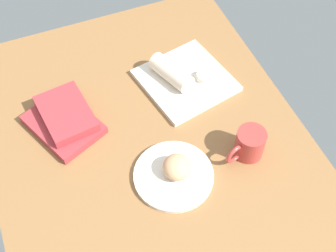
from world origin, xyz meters
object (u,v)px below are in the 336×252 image
object	(u,v)px
scone_pastry	(177,167)
square_plate	(186,80)
book_stack	(65,119)
breakfast_wrap	(171,72)
sauce_cup	(204,76)
round_plate	(174,176)
coffee_mug	(249,144)

from	to	relation	value
scone_pastry	square_plate	size ratio (longest dim) A/B	0.31
scone_pastry	book_stack	bearing A→B (deg)	40.24
breakfast_wrap	sauce_cup	bearing A→B (deg)	135.75
breakfast_wrap	book_stack	size ratio (longest dim) A/B	0.57
scone_pastry	sauce_cup	bearing A→B (deg)	-36.99
sauce_cup	square_plate	bearing A→B (deg)	67.32
round_plate	book_stack	bearing A→B (deg)	38.68
scone_pastry	breakfast_wrap	world-z (taller)	breakfast_wrap
square_plate	sauce_cup	xyz separation A→B (cm)	(-2.25, -5.39, 1.98)
scone_pastry	sauce_cup	world-z (taller)	scone_pastry
square_plate	sauce_cup	world-z (taller)	sauce_cup
square_plate	book_stack	world-z (taller)	book_stack
book_stack	coffee_mug	bearing A→B (deg)	-122.81
sauce_cup	coffee_mug	xyz separation A→B (cm)	(-29.09, -0.14, 1.82)
round_plate	sauce_cup	distance (cm)	36.25
round_plate	book_stack	xyz separation A→B (cm)	(28.70, 22.98, 1.88)
scone_pastry	square_plate	world-z (taller)	scone_pastry
breakfast_wrap	round_plate	bearing A→B (deg)	47.25
round_plate	sauce_cup	size ratio (longest dim) A/B	4.48
sauce_cup	breakfast_wrap	bearing A→B (deg)	67.32
square_plate	coffee_mug	distance (cm)	32.05
sauce_cup	book_stack	distance (cm)	45.29
square_plate	round_plate	bearing A→B (deg)	151.17
sauce_cup	breakfast_wrap	size ratio (longest dim) A/B	0.33
book_stack	sauce_cup	bearing A→B (deg)	-90.26
scone_pastry	coffee_mug	world-z (taller)	coffee_mug
round_plate	breakfast_wrap	distance (cm)	35.12
scone_pastry	breakfast_wrap	distance (cm)	34.26
scone_pastry	sauce_cup	distance (cm)	35.34
coffee_mug	square_plate	bearing A→B (deg)	10.01
round_plate	sauce_cup	xyz separation A→B (cm)	(28.50, -22.31, 2.08)
scone_pastry	breakfast_wrap	xyz separation A→B (cm)	(32.26, -11.54, 0.35)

